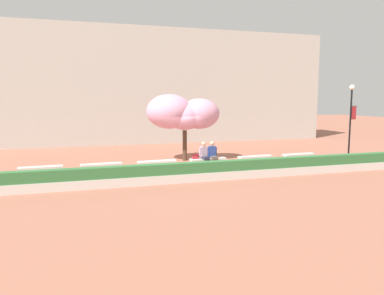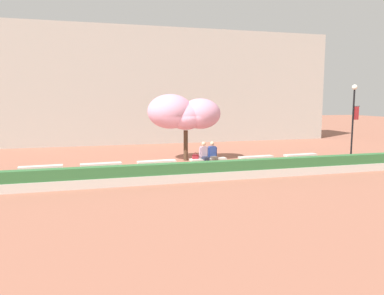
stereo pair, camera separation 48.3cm
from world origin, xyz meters
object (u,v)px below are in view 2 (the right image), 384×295
(stone_bench_near_east, at_px, (208,161))
(stone_bench_far_east, at_px, (300,157))
(stone_bench_near_west, at_px, (101,166))
(handbag, at_px, (195,156))
(person_seated_left, at_px, (204,154))
(lamp_post_with_banner, at_px, (353,116))
(cherry_tree_main, at_px, (183,113))
(stone_bench_east_end, at_px, (256,159))
(stone_bench_center, at_px, (157,164))
(person_seated_right, at_px, (213,153))
(stone_bench_west_end, at_px, (41,169))

(stone_bench_near_east, relative_size, stone_bench_far_east, 1.00)
(stone_bench_near_west, relative_size, handbag, 5.58)
(person_seated_left, distance_m, lamp_post_with_banner, 8.30)
(cherry_tree_main, bearing_deg, stone_bench_near_west, -152.76)
(stone_bench_near_west, distance_m, stone_bench_east_end, 7.86)
(stone_bench_near_east, xyz_separation_m, person_seated_left, (-0.22, -0.05, 0.39))
(lamp_post_with_banner, bearing_deg, stone_bench_east_end, 171.63)
(stone_bench_east_end, xyz_separation_m, handbag, (-3.29, -0.01, 0.27))
(stone_bench_center, bearing_deg, stone_bench_near_east, 0.00)
(stone_bench_east_end, height_order, cherry_tree_main, cherry_tree_main)
(person_seated_right, bearing_deg, stone_bench_near_east, 167.01)
(stone_bench_east_end, height_order, stone_bench_far_east, same)
(stone_bench_west_end, bearing_deg, cherry_tree_main, 18.09)
(stone_bench_near_east, xyz_separation_m, cherry_tree_main, (-0.69, 2.34, 2.32))
(stone_bench_far_east, xyz_separation_m, handbag, (-5.91, -0.01, 0.27))
(stone_bench_west_end, height_order, cherry_tree_main, cherry_tree_main)
(stone_bench_far_east, xyz_separation_m, cherry_tree_main, (-5.93, 2.34, 2.32))
(stone_bench_center, relative_size, stone_bench_east_end, 1.00)
(stone_bench_center, xyz_separation_m, stone_bench_east_end, (5.24, -0.00, 0.00))
(stone_bench_west_end, distance_m, stone_bench_far_east, 13.09)
(person_seated_left, bearing_deg, stone_bench_far_east, 0.56)
(stone_bench_near_west, relative_size, cherry_tree_main, 0.47)
(stone_bench_east_end, xyz_separation_m, stone_bench_far_east, (2.62, 0.00, 0.00))
(stone_bench_far_east, bearing_deg, stone_bench_near_west, 180.00)
(stone_bench_near_west, bearing_deg, stone_bench_center, -0.00)
(stone_bench_near_east, bearing_deg, stone_bench_near_west, 180.00)
(stone_bench_far_east, bearing_deg, stone_bench_east_end, -180.00)
(handbag, bearing_deg, stone_bench_far_east, 0.13)
(stone_bench_far_east, bearing_deg, stone_bench_near_east, 180.00)
(stone_bench_center, height_order, cherry_tree_main, cherry_tree_main)
(stone_bench_center, xyz_separation_m, lamp_post_with_banner, (10.47, -0.77, 2.19))
(stone_bench_near_east, distance_m, person_seated_left, 0.45)
(stone_bench_west_end, distance_m, person_seated_left, 7.65)
(handbag, xyz_separation_m, cherry_tree_main, (-0.02, 2.35, 2.04))
(person_seated_right, bearing_deg, stone_bench_center, 178.93)
(stone_bench_west_end, relative_size, stone_bench_near_east, 1.00)
(stone_bench_far_east, bearing_deg, stone_bench_center, -180.00)
(stone_bench_near_west, xyz_separation_m, stone_bench_center, (2.62, -0.00, 0.00))
(lamp_post_with_banner, bearing_deg, person_seated_right, 174.63)
(person_seated_right, xyz_separation_m, handbag, (-0.91, 0.04, -0.12))
(stone_bench_west_end, distance_m, person_seated_right, 8.10)
(stone_bench_near_east, bearing_deg, person_seated_left, -166.22)
(cherry_tree_main, relative_size, lamp_post_with_banner, 0.96)
(lamp_post_with_banner, bearing_deg, cherry_tree_main, 160.01)
(stone_bench_west_end, relative_size, stone_bench_center, 1.00)
(stone_bench_east_end, height_order, lamp_post_with_banner, lamp_post_with_banner)
(stone_bench_near_east, height_order, handbag, handbag)
(stone_bench_east_end, xyz_separation_m, lamp_post_with_banner, (5.24, -0.77, 2.19))
(stone_bench_near_west, height_order, stone_bench_east_end, same)
(stone_bench_far_east, relative_size, handbag, 5.58)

